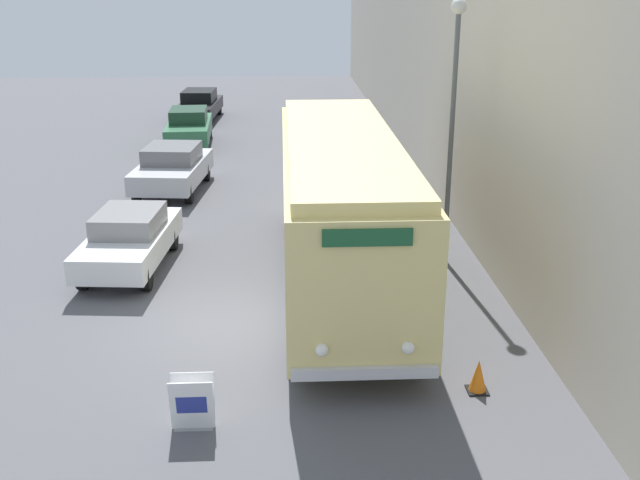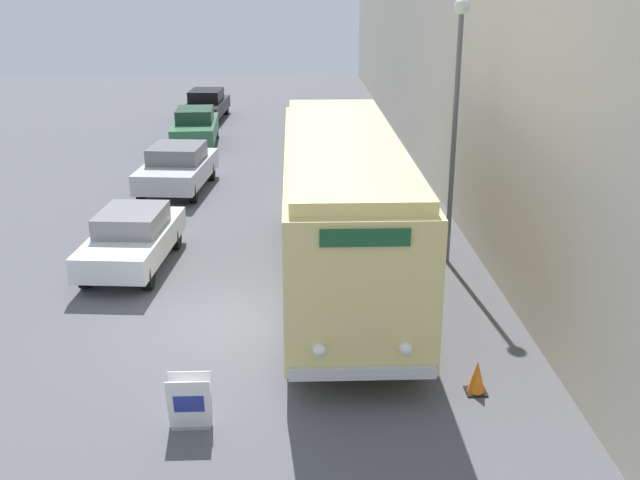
{
  "view_description": "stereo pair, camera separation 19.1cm",
  "coord_description": "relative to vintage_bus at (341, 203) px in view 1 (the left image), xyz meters",
  "views": [
    {
      "loc": [
        1.12,
        -14.02,
        6.82
      ],
      "look_at": [
        1.8,
        -0.56,
        2.03
      ],
      "focal_mm": 42.0,
      "sensor_mm": 36.0,
      "label": 1
    },
    {
      "loc": [
        1.31,
        -14.03,
        6.82
      ],
      "look_at": [
        1.8,
        -0.56,
        2.03
      ],
      "focal_mm": 42.0,
      "sensor_mm": 36.0,
      "label": 2
    }
  ],
  "objects": [
    {
      "name": "building_wall_right",
      "position": [
        3.76,
        7.93,
        1.38
      ],
      "size": [
        0.3,
        60.0,
        6.71
      ],
      "color": "beige",
      "rests_on": "ground_plane"
    },
    {
      "name": "parked_car_far",
      "position": [
        -5.2,
        15.22,
        -1.19
      ],
      "size": [
        1.91,
        4.34,
        1.55
      ],
      "rotation": [
        0.0,
        0.0,
        0.04
      ],
      "color": "black",
      "rests_on": "ground_plane"
    },
    {
      "name": "vintage_bus",
      "position": [
        0.0,
        0.0,
        0.0
      ],
      "size": [
        2.56,
        10.66,
        3.49
      ],
      "color": "black",
      "rests_on": "ground_plane"
    },
    {
      "name": "traffic_cone",
      "position": [
        2.02,
        -4.89,
        -1.68
      ],
      "size": [
        0.36,
        0.36,
        0.6
      ],
      "color": "black",
      "rests_on": "ground_plane"
    },
    {
      "name": "sign_board",
      "position": [
        -2.78,
        -5.77,
        -1.53
      ],
      "size": [
        0.69,
        0.35,
        0.92
      ],
      "color": "gray",
      "rests_on": "ground_plane"
    },
    {
      "name": "parked_car_near",
      "position": [
        -5.05,
        1.3,
        -1.23
      ],
      "size": [
        2.07,
        4.22,
        1.43
      ],
      "rotation": [
        0.0,
        0.0,
        -0.09
      ],
      "color": "black",
      "rests_on": "ground_plane"
    },
    {
      "name": "parked_car_distant",
      "position": [
        -5.38,
        21.18,
        -1.24
      ],
      "size": [
        2.03,
        4.63,
        1.46
      ],
      "rotation": [
        0.0,
        0.0,
        -0.06
      ],
      "color": "black",
      "rests_on": "ground_plane"
    },
    {
      "name": "parked_car_mid",
      "position": [
        -4.95,
        8.25,
        -1.19
      ],
      "size": [
        2.36,
        4.34,
        1.51
      ],
      "rotation": [
        0.0,
        0.0,
        -0.1
      ],
      "color": "black",
      "rests_on": "ground_plane"
    },
    {
      "name": "ground_plane",
      "position": [
        -2.4,
        -2.07,
        -1.98
      ],
      "size": [
        80.0,
        80.0,
        0.0
      ],
      "primitive_type": "plane",
      "color": "#56565B"
    },
    {
      "name": "streetlamp",
      "position": [
        2.74,
        1.37,
        2.14
      ],
      "size": [
        0.36,
        0.36,
        6.33
      ],
      "color": "#595E60",
      "rests_on": "ground_plane"
    }
  ]
}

